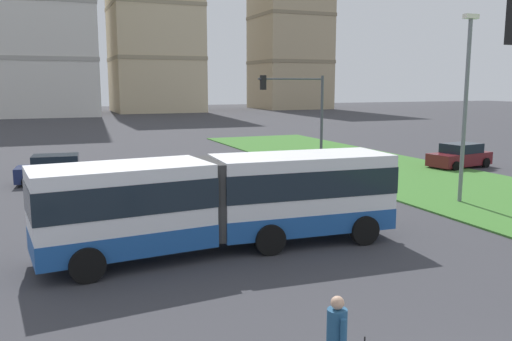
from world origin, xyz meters
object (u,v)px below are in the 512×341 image
car_navy_sedan (58,170)px  car_maroon_sedan (460,156)px  streetlight_median (466,101)px  apartment_tower_centre (154,9)px  traffic_light_near_left (158,277)px  apartment_tower_eastcentre (290,18)px  pedestrian_crossing (337,336)px  articulated_bus (224,200)px  traffic_light_far_right (301,107)px

car_navy_sedan → car_maroon_sedan: 24.71m
car_maroon_sedan → car_navy_sedan: bearing=171.2°
streetlight_median → apartment_tower_centre: bearing=87.5°
car_maroon_sedan → traffic_light_near_left: bearing=-135.3°
car_maroon_sedan → apartment_tower_eastcentre: size_ratio=0.12×
car_maroon_sedan → apartment_tower_centre: 81.75m
pedestrian_crossing → traffic_light_near_left: traffic_light_near_left is taller
traffic_light_near_left → streetlight_median: (17.03, 16.05, 0.22)m
traffic_light_near_left → apartment_tower_eastcentre: size_ratio=0.16×
apartment_tower_eastcentre → articulated_bus: bearing=-116.6°
streetlight_median → apartment_tower_centre: 89.02m
car_navy_sedan → traffic_light_far_right: bearing=-12.9°
streetlight_median → apartment_tower_centre: size_ratio=0.21×
traffic_light_far_right → streetlight_median: bearing=-67.8°
car_maroon_sedan → pedestrian_crossing: (-20.48, -19.25, 0.25)m
apartment_tower_eastcentre → streetlight_median: bearing=-110.7°
traffic_light_far_right → traffic_light_near_left: bearing=-118.1°
articulated_bus → streetlight_median: size_ratio=1.43×
articulated_bus → pedestrian_crossing: (-0.74, -8.48, -0.65)m
car_navy_sedan → car_maroon_sedan: bearing=-8.8°
apartment_tower_centre → car_navy_sedan: bearing=-105.3°
articulated_bus → pedestrian_crossing: bearing=-95.0°
apartment_tower_centre → apartment_tower_eastcentre: (30.35, 2.47, -0.09)m
streetlight_median → apartment_tower_centre: (3.75, 87.65, 15.06)m
articulated_bus → apartment_tower_eastcentre: (46.31, 92.67, 17.95)m
articulated_bus → traffic_light_near_left: traffic_light_near_left is taller
streetlight_median → traffic_light_near_left: bearing=-136.7°
articulated_bus → traffic_light_far_right: bearing=53.4°
pedestrian_crossing → traffic_light_far_right: (9.29, 19.98, 3.06)m
traffic_light_far_right → streetlight_median: 9.69m
car_maroon_sedan → apartment_tower_centre: apartment_tower_centre is taller
articulated_bus → streetlight_median: bearing=11.8°
streetlight_median → apartment_tower_eastcentre: size_ratio=0.21×
articulated_bus → car_navy_sedan: (-4.67, 14.53, -0.90)m
articulated_bus → apartment_tower_centre: apartment_tower_centre is taller
car_navy_sedan → apartment_tower_eastcentre: apartment_tower_eastcentre is taller
car_maroon_sedan → traffic_light_near_left: traffic_light_near_left is taller
car_navy_sedan → traffic_light_far_right: 13.96m
articulated_bus → car_maroon_sedan: size_ratio=2.58×
car_maroon_sedan → articulated_bus: bearing=-151.4°
streetlight_median → articulated_bus: bearing=-168.2°
pedestrian_crossing → apartment_tower_eastcentre: apartment_tower_eastcentre is taller
car_navy_sedan → car_maroon_sedan: same height
apartment_tower_eastcentre → traffic_light_near_left: bearing=-115.7°
streetlight_median → car_maroon_sedan: bearing=47.5°
articulated_bus → car_navy_sedan: 15.29m
car_navy_sedan → streetlight_median: bearing=-35.4°
traffic_light_far_right → apartment_tower_eastcentre: (37.76, 81.17, 15.54)m
car_navy_sedan → pedestrian_crossing: pedestrian_crossing is taller
pedestrian_crossing → traffic_light_near_left: 7.31m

